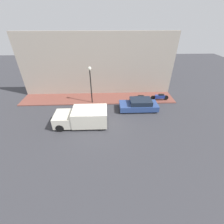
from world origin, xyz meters
The scene contains 8 objects.
ground_plane centered at (0.00, 0.00, 0.00)m, with size 60.00×60.00×0.00m, color #38383D.
sidewalk centered at (5.32, 0.00, 0.05)m, with size 2.84×18.32×0.10m.
building_facade centered at (6.90, 0.00, 3.66)m, with size 0.30×18.32×7.31m.
parked_car centered at (2.67, -4.47, 0.60)m, with size 1.77×4.05×1.24m.
delivery_van centered at (0.24, 1.26, 0.85)m, with size 2.08×4.77×1.64m.
motorcycle_blue centered at (4.55, -7.32, 0.53)m, with size 0.30×2.14×0.78m.
motorcycle_black centered at (4.26, -4.85, 0.54)m, with size 0.30×2.12×0.80m.
streetlamp centered at (4.30, 0.68, 3.05)m, with size 0.38×0.38×4.18m.
Camera 1 is at (-11.09, -1.05, 8.71)m, focal length 24.00 mm.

